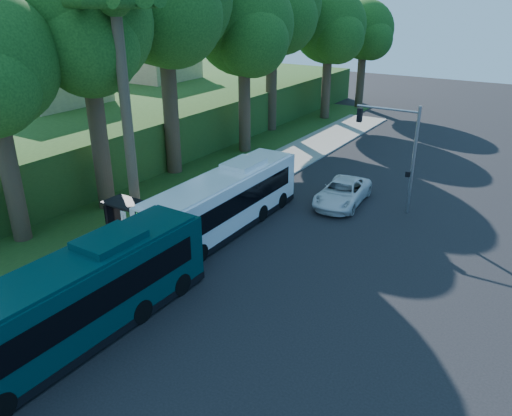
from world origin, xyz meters
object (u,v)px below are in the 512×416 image
Objects in this scene: white_bus at (226,201)px; pickup at (342,193)px; teal_bus at (76,300)px; bus_shelter at (130,214)px.

pickup is at bearing 59.20° from white_bus.
pickup is at bearing 81.04° from teal_bus.
bus_shelter is 14.28m from pickup.
white_bus is at bearing 52.13° from bus_shelter.
pickup is (3.28, 19.37, -1.10)m from teal_bus.
white_bus is at bearing 95.96° from teal_bus.
bus_shelter is 0.25× the size of white_bus.
teal_bus is at bearing -104.36° from pickup.
bus_shelter is at bearing -128.16° from pickup.
teal_bus is 2.25× the size of pickup.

